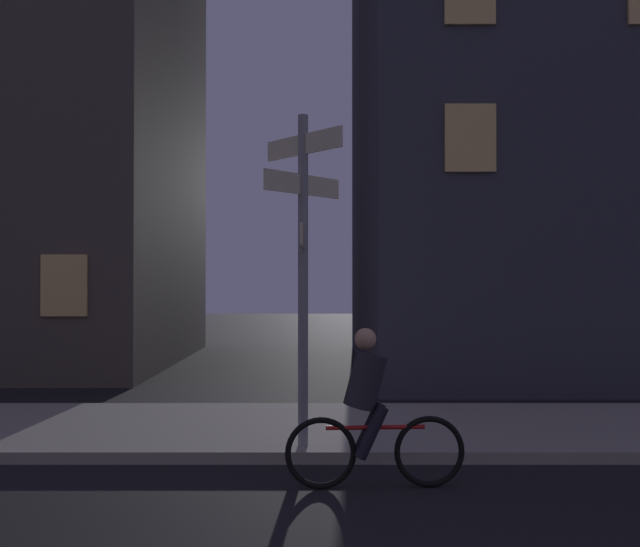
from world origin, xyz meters
name	(u,v)px	position (x,y,z in m)	size (l,w,h in m)	color
sidewalk_kerb	(276,429)	(0.00, 7.41, 0.07)	(40.00, 2.97, 0.14)	gray
signpost	(303,250)	(0.39, 6.24, 2.45)	(0.91, 1.52, 3.92)	gray
cyclist	(370,414)	(1.10, 5.09, 0.75)	(1.82, 0.34, 1.61)	black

